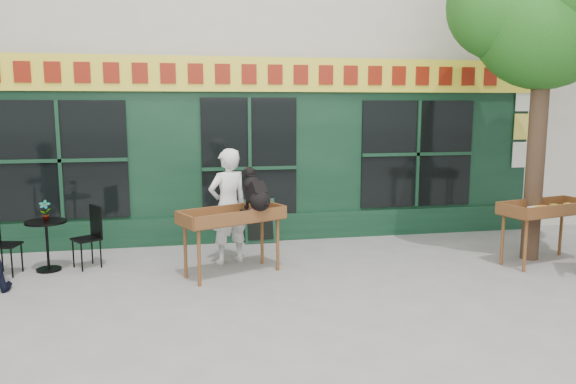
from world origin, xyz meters
name	(u,v)px	position (x,y,z in m)	size (l,w,h in m)	color
ground	(271,280)	(0.00, 0.00, 0.00)	(80.00, 80.00, 0.00)	slate
book_cart_center	(232,220)	(-0.51, 0.38, 0.82)	(1.62, 1.17, 0.99)	brown
dog	(256,188)	(-0.16, 0.33, 1.29)	(0.34, 0.60, 0.60)	black
woman	(228,206)	(-0.51, 1.03, 0.91)	(0.66, 0.43, 1.81)	silver
book_cart_right	(546,212)	(4.35, 0.02, 0.82)	(1.61, 0.97, 0.99)	brown
bistro_table	(47,235)	(-3.22, 1.10, 0.54)	(0.60, 0.60, 0.76)	black
bistro_chair_right	(91,231)	(-2.59, 1.20, 0.56)	(0.50, 0.50, 0.95)	black
potted_plant	(45,211)	(-3.22, 1.10, 0.92)	(0.16, 0.11, 0.31)	gray
chalkboard	(260,221)	(0.16, 2.19, 0.40)	(0.57, 0.22, 0.79)	black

